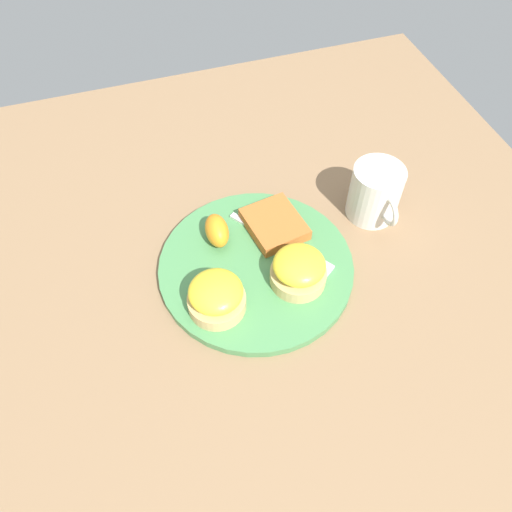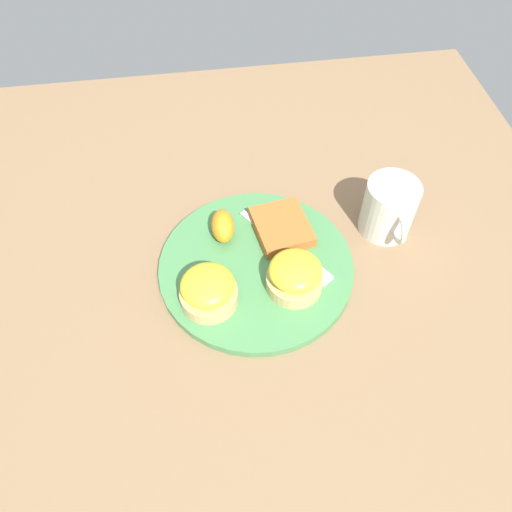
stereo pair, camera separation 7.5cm
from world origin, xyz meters
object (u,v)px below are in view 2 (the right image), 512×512
cup (389,208)px  orange_wedge (223,226)px  sandwich_benedict_right (295,276)px  sandwich_benedict_left (208,290)px  fork (289,250)px  hashbrown_patty (282,227)px

cup → orange_wedge: bearing=-92.6°
sandwich_benedict_right → sandwich_benedict_left: bearing=-87.0°
orange_wedge → fork: 0.11m
sandwich_benedict_left → sandwich_benedict_right: same height
sandwich_benedict_left → fork: sandwich_benedict_left is taller
sandwich_benedict_left → fork: size_ratio=0.50×
sandwich_benedict_right → hashbrown_patty: (-0.11, 0.00, -0.02)m
orange_wedge → fork: size_ratio=0.36×
cup → hashbrown_patty: bearing=-92.1°
sandwich_benedict_right → cup: cup is taller
hashbrown_patty → fork: bearing=6.2°
sandwich_benedict_right → fork: (-0.06, 0.01, -0.02)m
sandwich_benedict_left → fork: bearing=118.3°
cup → sandwich_benedict_left: bearing=-70.2°
sandwich_benedict_right → cup: size_ratio=0.73×
orange_wedge → cup: bearing=87.4°
hashbrown_patty → orange_wedge: orange_wedge is taller
hashbrown_patty → fork: size_ratio=0.58×
sandwich_benedict_right → fork: size_ratio=0.50×
sandwich_benedict_left → hashbrown_patty: (-0.11, 0.13, -0.02)m
hashbrown_patty → cup: cup is taller
fork → hashbrown_patty: bearing=-173.8°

